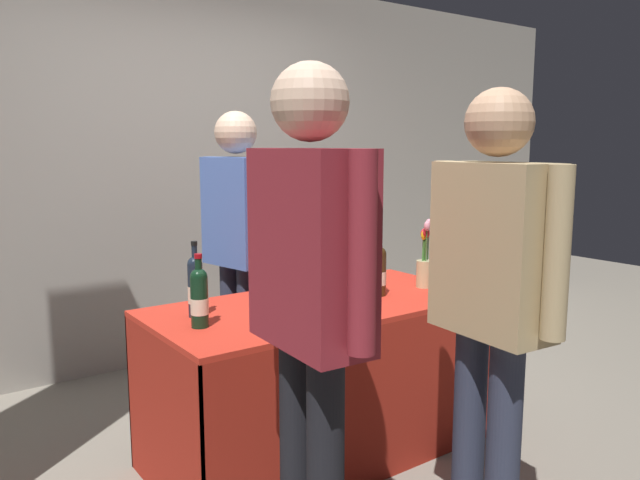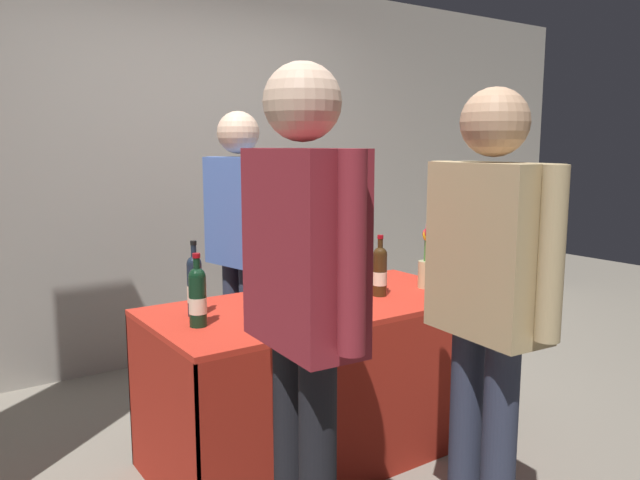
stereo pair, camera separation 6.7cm
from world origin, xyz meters
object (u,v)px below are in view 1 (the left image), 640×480
tasting_table (320,348)px  featured_wine_bottle (199,297)px  flower_vase (425,263)px  vendor_presenter (238,235)px  taster_foreground_right (492,284)px  display_bottle_0 (379,270)px  wine_glass_near_vendor (290,274)px

tasting_table → featured_wine_bottle: bearing=-176.4°
flower_vase → vendor_presenter: bearing=132.6°
tasting_table → taster_foreground_right: taster_foreground_right is taller
display_bottle_0 → wine_glass_near_vendor: display_bottle_0 is taller
wine_glass_near_vendor → flower_vase: 0.72m
display_bottle_0 → vendor_presenter: vendor_presenter is taller
taster_foreground_right → flower_vase: bearing=-28.6°
flower_vase → wine_glass_near_vendor: bearing=156.5°
display_bottle_0 → featured_wine_bottle: bearing=178.7°
tasting_table → display_bottle_0: size_ratio=5.30×
vendor_presenter → taster_foreground_right: size_ratio=0.99×
featured_wine_bottle → display_bottle_0: 0.96m
featured_wine_bottle → flower_vase: (1.27, -0.02, 0.00)m
flower_vase → vendor_presenter: (-0.69, 0.76, 0.12)m
vendor_presenter → taster_foreground_right: taster_foreground_right is taller
featured_wine_bottle → wine_glass_near_vendor: 0.66m
tasting_table → featured_wine_bottle: featured_wine_bottle is taller
wine_glass_near_vendor → vendor_presenter: 0.49m
tasting_table → taster_foreground_right: size_ratio=0.96×
tasting_table → flower_vase: bearing=-5.9°
display_bottle_0 → wine_glass_near_vendor: bearing=140.7°
wine_glass_near_vendor → flower_vase: size_ratio=0.40×
wine_glass_near_vendor → tasting_table: bearing=-82.8°
vendor_presenter → taster_foreground_right: 1.67m
wine_glass_near_vendor → taster_foreground_right: 1.21m
wine_glass_near_vendor → vendor_presenter: vendor_presenter is taller
vendor_presenter → tasting_table: bearing=-5.9°
tasting_table → display_bottle_0: 0.48m
taster_foreground_right → display_bottle_0: bearing=-12.6°
featured_wine_bottle → vendor_presenter: bearing=51.8°
display_bottle_0 → taster_foreground_right: bearing=-107.1°
featured_wine_bottle → taster_foreground_right: bearing=-54.1°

